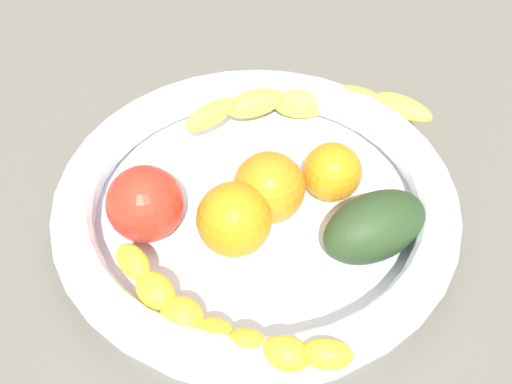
{
  "coord_description": "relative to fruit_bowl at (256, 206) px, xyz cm",
  "views": [
    {
      "loc": [
        -7.78,
        -40.55,
        51.75
      ],
      "look_at": [
        0.0,
        0.0,
        7.86
      ],
      "focal_mm": 46.58,
      "sensor_mm": 36.0,
      "label": 1
    }
  ],
  "objects": [
    {
      "name": "tomato_red",
      "position": [
        -10.0,
        0.37,
        2.35
      ],
      "size": [
        6.95,
        6.95,
        6.95
      ],
      "primitive_type": "sphere",
      "color": "red",
      "rests_on": "fruit_bowl"
    },
    {
      "name": "orange_mid_left",
      "position": [
        1.19,
        0.06,
        2.21
      ],
      "size": [
        6.68,
        6.68,
        6.68
      ],
      "primitive_type": "sphere",
      "color": "orange",
      "rests_on": "fruit_bowl"
    },
    {
      "name": "orange_front",
      "position": [
        -2.54,
        -3.14,
        2.2
      ],
      "size": [
        6.66,
        6.66,
        6.66
      ],
      "primitive_type": "sphere",
      "color": "orange",
      "rests_on": "fruit_bowl"
    },
    {
      "name": "orange_mid_right",
      "position": [
        7.55,
        1.35,
        1.69
      ],
      "size": [
        5.64,
        5.64,
        5.64
      ],
      "primitive_type": "sphere",
      "color": "orange",
      "rests_on": "fruit_bowl"
    },
    {
      "name": "kitchen_counter",
      "position": [
        0.0,
        0.0,
        -4.49
      ],
      "size": [
        120.0,
        120.0,
        3.0
      ],
      "primitive_type": "cube",
      "color": "#656259",
      "rests_on": "ground"
    },
    {
      "name": "banana_draped_left",
      "position": [
        -5.58,
        -13.23,
        1.78
      ],
      "size": [
        17.17,
        14.8,
        5.37
      ],
      "color": "yellow",
      "rests_on": "fruit_bowl"
    },
    {
      "name": "fruit_bowl",
      "position": [
        0.0,
        0.0,
        0.0
      ],
      "size": [
        37.17,
        37.17,
        5.79
      ],
      "color": "white",
      "rests_on": "kitchen_counter"
    },
    {
      "name": "banana_draped_right",
      "position": [
        7.5,
        11.94,
        1.4
      ],
      "size": [
        25.88,
        9.98,
        4.54
      ],
      "color": "yellow",
      "rests_on": "fruit_bowl"
    },
    {
      "name": "avocado_dark",
      "position": [
        9.35,
        -5.95,
        1.81
      ],
      "size": [
        11.17,
        8.51,
        6.07
      ],
      "primitive_type": "ellipsoid",
      "rotation": [
        0.0,
        0.0,
        3.44
      ],
      "color": "#2A4322",
      "rests_on": "fruit_bowl"
    }
  ]
}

